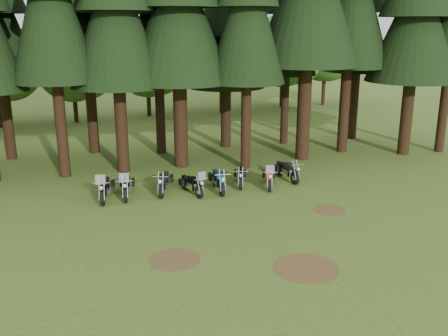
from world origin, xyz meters
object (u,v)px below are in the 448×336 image
(motorcycle_3, at_px, (192,185))
(motorcycle_7, at_px, (287,171))
(motorcycle_5, at_px, (240,177))
(motorcycle_1, at_px, (126,187))
(motorcycle_4, at_px, (218,181))
(motorcycle_6, at_px, (269,178))
(motorcycle_0, at_px, (105,189))
(motorcycle_2, at_px, (164,183))

(motorcycle_3, xyz_separation_m, motorcycle_7, (5.25, 0.59, 0.02))
(motorcycle_5, bearing_deg, motorcycle_1, -161.21)
(motorcycle_3, distance_m, motorcycle_4, 1.36)
(motorcycle_7, bearing_deg, motorcycle_4, -177.00)
(motorcycle_5, distance_m, motorcycle_6, 1.46)
(motorcycle_4, relative_size, motorcycle_6, 1.09)
(motorcycle_0, height_order, motorcycle_4, motorcycle_0)
(motorcycle_0, xyz_separation_m, motorcycle_5, (6.67, 0.01, -0.07))
(motorcycle_7, bearing_deg, motorcycle_3, -178.00)
(motorcycle_3, bearing_deg, motorcycle_6, -15.10)
(motorcycle_7, bearing_deg, motorcycle_6, -154.84)
(motorcycle_1, height_order, motorcycle_5, motorcycle_1)
(motorcycle_2, height_order, motorcycle_4, motorcycle_4)
(motorcycle_4, distance_m, motorcycle_5, 1.39)
(motorcycle_2, bearing_deg, motorcycle_0, -157.11)
(motorcycle_5, bearing_deg, motorcycle_3, -149.05)
(motorcycle_4, xyz_separation_m, motorcycle_7, (3.90, 0.51, -0.02))
(motorcycle_3, relative_size, motorcycle_5, 1.06)
(motorcycle_5, xyz_separation_m, motorcycle_7, (2.59, 0.04, 0.04))
(motorcycle_2, xyz_separation_m, motorcycle_3, (1.22, -0.65, -0.03))
(motorcycle_3, xyz_separation_m, motorcycle_5, (2.66, 0.55, -0.02))
(motorcycle_4, height_order, motorcycle_6, motorcycle_6)
(motorcycle_1, relative_size, motorcycle_3, 1.09)
(motorcycle_1, distance_m, motorcycle_5, 5.67)
(motorcycle_7, bearing_deg, motorcycle_1, 175.56)
(motorcycle_2, xyz_separation_m, motorcycle_5, (3.88, -0.10, -0.05))
(motorcycle_0, height_order, motorcycle_7, motorcycle_0)
(motorcycle_1, distance_m, motorcycle_2, 1.79)
(motorcycle_4, bearing_deg, motorcycle_7, 13.94)
(motorcycle_4, distance_m, motorcycle_6, 2.59)
(motorcycle_0, height_order, motorcycle_1, motorcycle_0)
(motorcycle_2, relative_size, motorcycle_4, 0.94)
(motorcycle_0, height_order, motorcycle_2, motorcycle_0)
(motorcycle_2, bearing_deg, motorcycle_4, 8.08)
(motorcycle_0, distance_m, motorcycle_1, 1.00)
(motorcycle_2, distance_m, motorcycle_6, 5.21)
(motorcycle_4, bearing_deg, motorcycle_1, 179.83)
(motorcycle_2, height_order, motorcycle_6, motorcycle_6)
(motorcycle_1, relative_size, motorcycle_5, 1.16)
(motorcycle_2, relative_size, motorcycle_6, 1.03)
(motorcycle_2, xyz_separation_m, motorcycle_6, (5.15, -0.81, -0.01))
(motorcycle_4, xyz_separation_m, motorcycle_6, (2.58, -0.24, -0.02))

